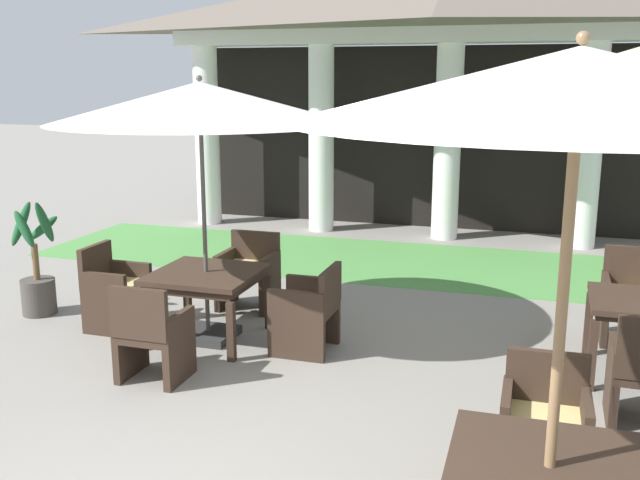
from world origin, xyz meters
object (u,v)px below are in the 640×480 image
Objects in this scene: patio_chair_near_foreground_south at (152,336)px; patio_umbrella_mid_right at (579,90)px; patio_chair_near_foreground_north at (249,272)px; patio_chair_near_foreground_west at (114,290)px; potted_palm_left_edge at (37,277)px; patio_chair_mid_left_north at (631,301)px; patio_umbrella_near_foreground at (200,104)px; patio_chair_near_foreground_east at (308,310)px; patio_table_near_foreground at (206,280)px; patio_chair_mid_right_north at (544,429)px.

patio_umbrella_mid_right reaches higher than patio_chair_near_foreground_south.
patio_chair_near_foreground_west reaches higher than patio_chair_near_foreground_north.
patio_chair_near_foreground_north is 0.65× the size of potted_palm_left_edge.
patio_chair_near_foreground_west is at bearing 13.68° from patio_chair_mid_left_north.
patio_umbrella_mid_right reaches higher than patio_chair_mid_left_north.
patio_umbrella_near_foreground is 3.22× the size of patio_chair_near_foreground_south.
patio_chair_near_foreground_east is 2.14m from patio_chair_near_foreground_west.
patio_chair_mid_right_north is at bearing -29.47° from patio_table_near_foreground.
patio_chair_near_foreground_east is 3.21m from potted_palm_left_edge.
patio_chair_near_foreground_north is at bearing 23.19° from potted_palm_left_edge.
patio_chair_near_foreground_north is at bearing 90.00° from patio_chair_near_foreground_south.
patio_umbrella_mid_right is at bearing -142.80° from patio_chair_near_foreground_east.
patio_chair_near_foreground_west is at bearing 179.90° from patio_umbrella_near_foreground.
patio_umbrella_near_foreground reaches higher than patio_chair_near_foreground_north.
patio_chair_mid_right_north is at bearing -129.97° from patio_chair_near_foreground_east.
patio_chair_near_foreground_south is at bearing 44.96° from patio_chair_near_foreground_west.
patio_chair_near_foreground_east is at bearing 45.08° from patio_chair_near_foreground_south.
patio_table_near_foreground is at bearing 0.00° from patio_umbrella_near_foreground.
patio_chair_near_foreground_south is 0.68× the size of potted_palm_left_edge.
patio_chair_near_foreground_north is 0.30× the size of patio_umbrella_mid_right.
patio_chair_near_foreground_north is 4.35m from patio_chair_mid_right_north.
patio_umbrella_mid_right is at bearing 79.59° from patio_chair_mid_left_north.
patio_chair_near_foreground_east is 3.21m from patio_chair_mid_left_north.
patio_chair_near_foreground_east is 1.51m from patio_chair_near_foreground_south.
patio_chair_mid_left_north is 1.06× the size of patio_chair_mid_right_north.
patio_chair_near_foreground_south is at bearing 29.80° from patio_chair_mid_left_north.
patio_table_near_foreground is at bearing -30.15° from patio_chair_mid_right_north.
potted_palm_left_edge is (-5.40, 3.05, -2.12)m from patio_umbrella_mid_right.
potted_palm_left_edge reaches higher than patio_chair_near_foreground_south.
patio_chair_near_foreground_west is at bearing 146.16° from patio_umbrella_mid_right.
patio_chair_near_foreground_east is 0.95× the size of patio_chair_near_foreground_west.
patio_chair_near_foreground_east is at bearing -2.72° from potted_palm_left_edge.
patio_umbrella_mid_right is 2.37m from patio_chair_mid_right_north.
patio_chair_mid_right_north is (3.24, -2.90, 0.00)m from patio_chair_near_foreground_north.
patio_chair_mid_left_north reaches higher than patio_chair_near_foreground_west.
patio_umbrella_near_foreground is 1.03× the size of patio_umbrella_mid_right.
patio_chair_near_foreground_east is at bearing 22.55° from patio_chair_mid_left_north.
patio_chair_near_foreground_east is 0.92× the size of patio_chair_mid_left_north.
patio_chair_near_foreground_east is 2.85m from patio_chair_mid_right_north.
patio_chair_near_foreground_east is at bearing -0.10° from patio_umbrella_near_foreground.
patio_chair_near_foreground_west reaches higher than patio_chair_mid_right_north.
patio_chair_mid_left_north reaches higher than patio_chair_near_foreground_east.
patio_umbrella_mid_right is (4.33, -2.90, 2.12)m from patio_chair_near_foreground_west.
patio_chair_near_foreground_south is at bearing 135.08° from patio_chair_near_foreground_east.
patio_chair_near_foreground_south is at bearing -90.10° from patio_umbrella_near_foreground.
patio_chair_near_foreground_east is at bearing -0.10° from patio_table_near_foreground.
patio_chair_mid_right_north is (3.25, -1.83, -0.20)m from patio_table_near_foreground.
patio_table_near_foreground is 4.22m from patio_chair_mid_left_north.
patio_table_near_foreground is 1.15× the size of patio_chair_near_foreground_south.
patio_chair_near_foreground_west is (-1.07, 0.00, -0.20)m from patio_table_near_foreground.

